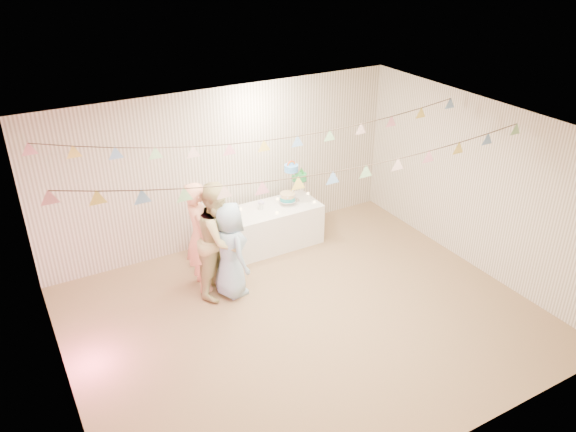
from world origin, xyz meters
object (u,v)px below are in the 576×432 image
table (265,228)px  person_adult_a (200,236)px  person_adult_b (220,239)px  person_child (230,250)px  cake_stand (293,178)px

table → person_adult_a: (-1.32, -0.56, 0.49)m
person_adult_b → person_child: (0.09, -0.14, -0.14)m
cake_stand → person_child: size_ratio=0.48×
table → person_child: bearing=-137.9°
table → person_adult_b: size_ratio=1.07×
table → person_child: 1.44m
person_adult_a → person_adult_b: 0.31m
table → cake_stand: size_ratio=2.68×
table → person_adult_b: 1.46m
cake_stand → person_adult_b: 1.88m
person_adult_b → person_child: 0.22m
cake_stand → person_child: (-1.58, -0.98, -0.38)m
person_adult_a → person_child: size_ratio=1.17×
cake_stand → person_adult_a: (-1.87, -0.61, -0.26)m
person_child → person_adult_b: bearing=26.5°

